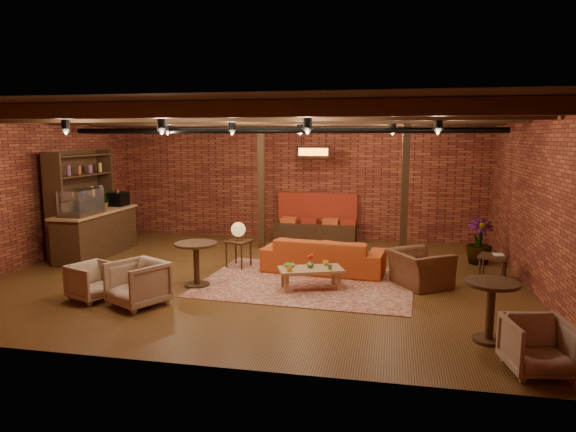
% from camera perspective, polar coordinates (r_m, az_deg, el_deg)
% --- Properties ---
extents(floor, '(10.00, 10.00, 0.00)m').
position_cam_1_polar(floor, '(10.18, -3.27, -6.71)').
color(floor, '#351C0D').
rests_on(floor, ground).
extents(ceiling, '(10.00, 8.00, 0.02)m').
position_cam_1_polar(ceiling, '(9.82, -3.43, 11.60)').
color(ceiling, black).
rests_on(ceiling, wall_back).
extents(wall_back, '(10.00, 0.02, 3.20)m').
position_cam_1_polar(wall_back, '(13.76, 0.91, 4.13)').
color(wall_back, maroon).
rests_on(wall_back, ground).
extents(wall_front, '(10.00, 0.02, 3.20)m').
position_cam_1_polar(wall_front, '(6.13, -12.91, -1.93)').
color(wall_front, maroon).
rests_on(wall_front, ground).
extents(wall_left, '(0.02, 8.00, 3.20)m').
position_cam_1_polar(wall_left, '(12.14, -26.84, 2.57)').
color(wall_left, maroon).
rests_on(wall_left, ground).
extents(wall_right, '(0.02, 8.00, 3.20)m').
position_cam_1_polar(wall_right, '(9.87, 26.00, 1.40)').
color(wall_right, maroon).
rests_on(wall_right, ground).
extents(ceiling_beams, '(9.80, 6.40, 0.22)m').
position_cam_1_polar(ceiling_beams, '(9.81, -3.43, 10.90)').
color(ceiling_beams, black).
rests_on(ceiling_beams, ceiling).
extents(ceiling_pipe, '(9.60, 0.12, 0.12)m').
position_cam_1_polar(ceiling_pipe, '(11.36, -1.32, 9.46)').
color(ceiling_pipe, black).
rests_on(ceiling_pipe, ceiling).
extents(post_left, '(0.16, 0.16, 3.20)m').
position_cam_1_polar(post_left, '(12.52, -2.98, 3.66)').
color(post_left, black).
rests_on(post_left, ground).
extents(post_right, '(0.16, 0.16, 3.20)m').
position_cam_1_polar(post_right, '(11.54, 12.86, 3.02)').
color(post_right, black).
rests_on(post_right, ground).
extents(service_counter, '(0.80, 2.50, 1.60)m').
position_cam_1_polar(service_counter, '(12.54, -20.53, -0.57)').
color(service_counter, black).
rests_on(service_counter, ground).
extents(plant_counter, '(0.35, 0.39, 0.30)m').
position_cam_1_polar(plant_counter, '(12.60, -19.77, 1.45)').
color(plant_counter, '#337F33').
rests_on(plant_counter, service_counter).
extents(shelving_hutch, '(0.52, 2.00, 2.40)m').
position_cam_1_polar(shelving_hutch, '(12.78, -21.91, 1.34)').
color(shelving_hutch, black).
rests_on(shelving_hutch, ground).
extents(banquette, '(2.10, 0.70, 1.00)m').
position_cam_1_polar(banquette, '(13.36, 3.07, -0.78)').
color(banquette, maroon).
rests_on(banquette, ground).
extents(service_sign, '(0.86, 0.06, 0.30)m').
position_cam_1_polar(service_sign, '(12.73, 2.84, 7.13)').
color(service_sign, orange).
rests_on(service_sign, ceiling).
extents(ceiling_spotlights, '(6.40, 4.40, 0.28)m').
position_cam_1_polar(ceiling_spotlights, '(9.81, -3.41, 9.61)').
color(ceiling_spotlights, black).
rests_on(ceiling_spotlights, ceiling).
extents(rug, '(4.06, 3.20, 0.01)m').
position_cam_1_polar(rug, '(9.77, 2.17, -7.32)').
color(rug, maroon).
rests_on(rug, floor).
extents(sofa, '(2.50, 1.19, 0.71)m').
position_cam_1_polar(sofa, '(10.40, 3.97, -4.36)').
color(sofa, '#A53E17').
rests_on(sofa, floor).
extents(coffee_table, '(1.25, 0.92, 0.64)m').
position_cam_1_polar(coffee_table, '(9.26, 2.47, -6.06)').
color(coffee_table, '#9C7C49').
rests_on(coffee_table, floor).
extents(side_table_lamp, '(0.56, 0.56, 0.96)m').
position_cam_1_polar(side_table_lamp, '(10.77, -5.54, -1.89)').
color(side_table_lamp, black).
rests_on(side_table_lamp, floor).
extents(round_table_left, '(0.78, 0.78, 0.81)m').
position_cam_1_polar(round_table_left, '(9.55, -10.15, -4.48)').
color(round_table_left, black).
rests_on(round_table_left, floor).
extents(armchair_a, '(0.83, 0.85, 0.69)m').
position_cam_1_polar(armchair_a, '(9.28, -20.86, -6.62)').
color(armchair_a, beige).
rests_on(armchair_a, floor).
extents(armchair_b, '(1.04, 1.03, 0.81)m').
position_cam_1_polar(armchair_b, '(8.70, -16.36, -6.98)').
color(armchair_b, beige).
rests_on(armchair_b, floor).
extents(armchair_right, '(1.11, 1.21, 0.89)m').
position_cam_1_polar(armchair_right, '(9.70, 14.40, -5.05)').
color(armchair_right, brown).
rests_on(armchair_right, floor).
extents(side_table_book, '(0.62, 0.62, 0.57)m').
position_cam_1_polar(side_table_book, '(10.27, 21.84, -4.28)').
color(side_table_book, black).
rests_on(side_table_book, floor).
extents(round_table_right, '(0.71, 0.71, 0.83)m').
position_cam_1_polar(round_table_right, '(7.40, 21.62, -8.83)').
color(round_table_right, black).
rests_on(round_table_right, floor).
extents(armchair_far, '(0.79, 0.76, 0.71)m').
position_cam_1_polar(armchair_far, '(6.75, 26.05, -12.62)').
color(armchair_far, beige).
rests_on(armchair_far, floor).
extents(plant_tall, '(1.87, 1.87, 2.95)m').
position_cam_1_polar(plant_tall, '(11.64, 20.75, 2.09)').
color(plant_tall, '#4C7F4C').
rests_on(plant_tall, floor).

